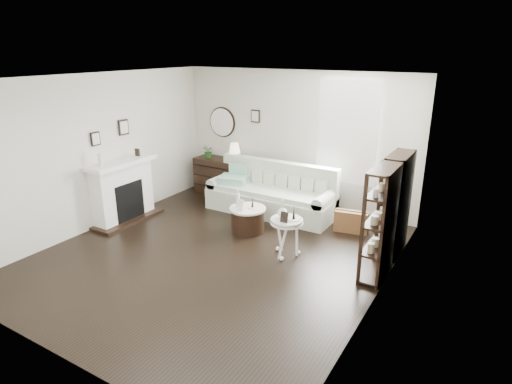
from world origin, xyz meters
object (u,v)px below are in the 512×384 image
Objects in this scene: dresser at (222,177)px; pedestal_table at (287,222)px; drum_table at (248,219)px; sofa at (272,196)px.

dresser is 3.21m from pedestal_table.
drum_table is at bearing -42.65° from dresser.
sofa reaches higher than dresser.
sofa is 2.10× the size of dresser.
drum_table is (1.56, -1.44, -0.17)m from dresser.
dresser is (-1.47, 0.39, 0.08)m from sofa.
pedestal_table is (1.10, -1.53, 0.24)m from sofa.
dresser reaches higher than pedestal_table.
sofa is 1.53m from dresser.
sofa is at bearing -14.91° from dresser.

